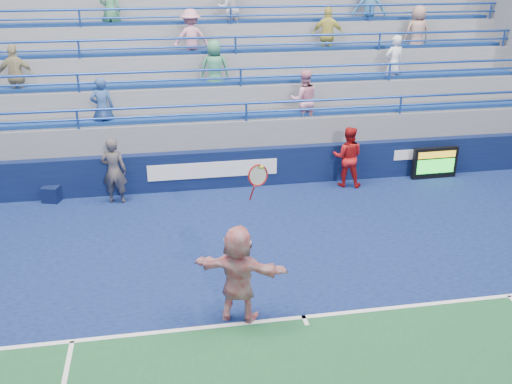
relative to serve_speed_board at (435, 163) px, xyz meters
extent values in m
plane|color=#333538|center=(-5.49, -6.12, -0.47)|extent=(120.00, 120.00, 0.00)
cube|color=#0D1545|center=(-5.49, -3.92, -0.47)|extent=(18.00, 8.40, 0.02)
cube|color=white|center=(-5.49, -6.12, -0.45)|extent=(11.00, 0.10, 0.01)
cube|color=white|center=(-5.49, -6.22, -0.45)|extent=(0.08, 0.30, 0.01)
cube|color=#0A1238|center=(-5.49, 0.38, 0.08)|extent=(18.00, 0.30, 1.10)
cube|color=white|center=(-6.49, 0.22, 0.13)|extent=(3.60, 0.02, 0.45)
cube|color=white|center=(-0.29, 0.22, 0.23)|extent=(1.80, 0.02, 0.30)
cube|color=slate|center=(-5.49, 3.33, 0.08)|extent=(18.00, 5.60, 1.10)
cube|color=slate|center=(-5.49, 3.33, 0.45)|extent=(18.00, 5.60, 1.85)
cube|color=navy|center=(-5.49, 0.98, 1.43)|extent=(17.40, 0.45, 0.10)
cylinder|color=navy|center=(-5.49, 0.58, 1.88)|extent=(18.00, 0.07, 0.07)
cube|color=slate|center=(-5.49, 3.83, 0.83)|extent=(18.00, 4.60, 2.60)
cube|color=navy|center=(-5.49, 1.98, 2.18)|extent=(17.40, 0.45, 0.10)
cylinder|color=navy|center=(-5.49, 1.58, 2.63)|extent=(18.00, 0.07, 0.07)
cube|color=slate|center=(-5.49, 4.33, 1.20)|extent=(18.00, 3.60, 3.35)
cube|color=navy|center=(-5.49, 2.98, 2.93)|extent=(17.40, 0.45, 0.10)
cylinder|color=navy|center=(-5.49, 2.58, 3.38)|extent=(18.00, 0.07, 0.07)
cube|color=slate|center=(-5.49, 4.83, 1.58)|extent=(18.00, 2.60, 4.10)
cube|color=navy|center=(-5.49, 3.98, 3.68)|extent=(17.40, 0.45, 0.10)
cylinder|color=navy|center=(-5.49, 3.58, 4.13)|extent=(18.00, 0.07, 0.07)
cube|color=slate|center=(-5.49, 5.33, 1.95)|extent=(18.00, 1.60, 4.85)
imported|color=#3F8B57|center=(-9.10, 3.98, 4.06)|extent=(0.69, 0.52, 1.70)
imported|color=tan|center=(-11.64, 1.98, 2.56)|extent=(1.03, 0.50, 1.70)
imported|color=teal|center=(-0.87, 3.98, 4.06)|extent=(1.22, 0.87, 1.70)
imported|color=pink|center=(-3.76, 0.98, 1.81)|extent=(0.85, 0.67, 1.70)
imported|color=pink|center=(-6.76, 2.98, 3.31)|extent=(1.13, 0.69, 1.70)
imported|color=silver|center=(-5.45, 3.98, 4.06)|extent=(0.85, 0.67, 1.70)
imported|color=#2C4B85|center=(-9.36, 0.98, 1.81)|extent=(0.66, 0.48, 1.70)
imported|color=white|center=(-0.71, 1.98, 2.56)|extent=(0.69, 0.52, 1.70)
imported|color=tan|center=(0.41, 2.98, 3.31)|extent=(0.85, 0.56, 1.70)
imported|color=#3E8862|center=(-6.19, 1.98, 2.56)|extent=(0.86, 0.58, 1.70)
imported|color=#CAC04E|center=(-2.54, 2.98, 3.31)|extent=(1.07, 0.67, 1.70)
cube|color=black|center=(0.00, 0.01, 0.00)|extent=(1.37, 0.18, 0.94)
cube|color=gold|center=(0.00, -0.08, 0.28)|extent=(1.16, 0.02, 0.19)
cube|color=#19E533|center=(0.00, -0.08, -0.07)|extent=(1.16, 0.02, 0.43)
cube|color=#0B1537|center=(-10.82, 0.16, -0.26)|extent=(0.55, 0.55, 0.44)
cube|color=#0B1537|center=(-10.82, 0.35, 0.13)|extent=(0.43, 0.18, 0.34)
imported|color=white|center=(-6.66, -5.91, 0.45)|extent=(1.80, 1.16, 1.86)
torus|color=#A51514|center=(-6.31, -5.91, 2.31)|extent=(0.39, 0.22, 0.38)
cylinder|color=#A51514|center=(-6.41, -5.91, 2.00)|extent=(0.08, 0.21, 0.34)
sphere|color=gold|center=(-6.26, -5.96, 2.47)|extent=(0.07, 0.07, 0.07)
imported|color=#121A33|center=(-9.12, -0.20, 0.42)|extent=(0.72, 0.54, 1.79)
imported|color=#AD1314|center=(-2.72, -0.12, 0.40)|extent=(1.02, 0.90, 1.74)
camera|label=1|loc=(-7.84, -14.55, 5.74)|focal=40.00mm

